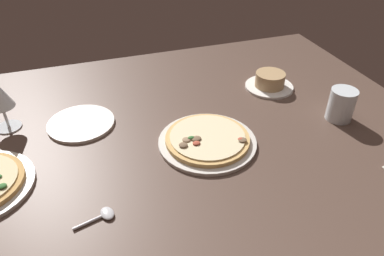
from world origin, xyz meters
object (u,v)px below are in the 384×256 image
at_px(pizza_main, 207,140).
at_px(ramekin_on_saucer, 270,82).
at_px(water_glass, 341,107).
at_px(spoon, 103,215).
at_px(side_plate, 81,123).

distance_m(pizza_main, ramekin_on_saucer, 0.39).
distance_m(pizza_main, water_glass, 0.42).
bearing_deg(ramekin_on_saucer, pizza_main, -144.10).
distance_m(pizza_main, spoon, 0.35).
bearing_deg(spoon, ramekin_on_saucer, 32.72).
bearing_deg(water_glass, pizza_main, 178.67).
height_order(pizza_main, water_glass, water_glass).
relative_size(ramekin_on_saucer, spoon, 1.74).
relative_size(pizza_main, side_plate, 1.38).
bearing_deg(side_plate, ramekin_on_saucer, 1.96).
relative_size(side_plate, spoon, 2.07).
xyz_separation_m(pizza_main, side_plate, (-0.32, 0.21, -0.01)).
bearing_deg(spoon, pizza_main, 29.21).
relative_size(ramekin_on_saucer, water_glass, 1.69).
distance_m(pizza_main, side_plate, 0.38).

